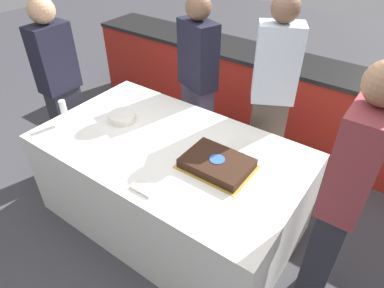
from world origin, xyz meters
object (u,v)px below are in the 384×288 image
object	(u,v)px
person_seated_right	(342,205)
person_standing_back	(198,84)
plate_stack	(122,117)
person_seated_left	(61,89)
person_cutting_cake	(271,101)
cake	(217,163)
wine_glass	(63,108)

from	to	relation	value
person_seated_right	person_standing_back	bearing A→B (deg)	-117.72
plate_stack	person_seated_left	xyz separation A→B (m)	(-0.70, -0.04, 0.06)
person_seated_right	person_seated_left	bearing A→B (deg)	-90.00
person_cutting_cake	person_standing_back	xyz separation A→B (m)	(-0.72, 0.00, -0.06)
plate_stack	person_seated_right	xyz separation A→B (m)	(1.73, -0.04, 0.09)
person_cutting_cake	cake	bearing A→B (deg)	62.23
cake	person_standing_back	distance (m)	1.08
person_standing_back	wine_glass	bearing A→B (deg)	82.53
wine_glass	person_seated_right	size ratio (longest dim) A/B	0.11
cake	plate_stack	xyz separation A→B (m)	(-0.93, 0.05, -0.00)
cake	person_seated_left	world-z (taller)	person_seated_left
cake	wine_glass	xyz separation A→B (m)	(-1.28, -0.24, 0.10)
cake	person_cutting_cake	bearing A→B (deg)	90.00
wine_glass	person_standing_back	world-z (taller)	person_standing_back
plate_stack	person_standing_back	distance (m)	0.79
plate_stack	person_standing_back	xyz separation A→B (m)	(0.21, 0.75, 0.05)
person_seated_left	person_seated_right	world-z (taller)	person_seated_right
person_seated_left	person_cutting_cake	bearing A→B (deg)	-64.03
cake	person_seated_right	world-z (taller)	person_seated_right
cake	plate_stack	bearing A→B (deg)	177.08
cake	plate_stack	world-z (taller)	cake
cake	person_seated_left	bearing A→B (deg)	179.82
wine_glass	person_seated_right	distance (m)	2.09
plate_stack	wine_glass	xyz separation A→B (m)	(-0.34, -0.29, 0.10)
cake	person_seated_left	xyz separation A→B (m)	(-1.64, 0.01, 0.06)
person_seated_left	cake	bearing A→B (deg)	-90.18
cake	person_cutting_cake	xyz separation A→B (m)	(0.00, 0.80, 0.10)
plate_stack	cake	bearing A→B (deg)	-2.92
person_seated_left	person_seated_right	size ratio (longest dim) A/B	0.95
person_standing_back	person_cutting_cake	bearing A→B (deg)	-159.37
person_seated_left	person_seated_right	xyz separation A→B (m)	(2.43, 0.00, 0.03)
plate_stack	person_standing_back	bearing A→B (deg)	74.12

